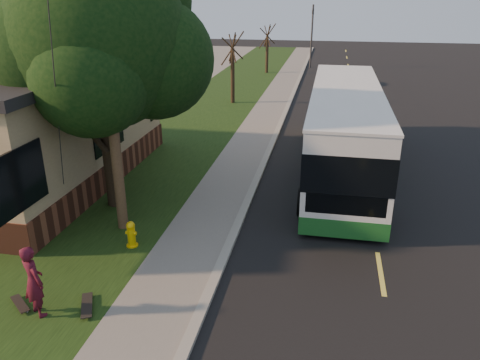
% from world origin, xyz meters
% --- Properties ---
extents(ground, '(120.00, 120.00, 0.00)m').
position_xyz_m(ground, '(0.00, 0.00, 0.00)').
color(ground, black).
rests_on(ground, ground).
extents(road, '(8.00, 80.00, 0.01)m').
position_xyz_m(road, '(4.00, 10.00, 0.01)').
color(road, black).
rests_on(road, ground).
extents(curb, '(0.25, 80.00, 0.12)m').
position_xyz_m(curb, '(0.00, 10.00, 0.06)').
color(curb, gray).
rests_on(curb, ground).
extents(sidewalk, '(2.00, 80.00, 0.08)m').
position_xyz_m(sidewalk, '(-1.00, 10.00, 0.04)').
color(sidewalk, slate).
rests_on(sidewalk, ground).
extents(grass_verge, '(5.00, 80.00, 0.07)m').
position_xyz_m(grass_verge, '(-4.50, 10.00, 0.04)').
color(grass_verge, black).
rests_on(grass_verge, ground).
extents(fire_hydrant, '(0.32, 0.32, 0.74)m').
position_xyz_m(fire_hydrant, '(-2.60, 0.00, 0.43)').
color(fire_hydrant, yellow).
rests_on(fire_hydrant, grass_verge).
extents(utility_pole, '(2.86, 3.21, 9.07)m').
position_xyz_m(utility_pole, '(-3.31, 0.99, 4.63)').
color(utility_pole, '#473321').
rests_on(utility_pole, ground).
extents(leafy_tree, '(6.30, 6.00, 7.80)m').
position_xyz_m(leafy_tree, '(-4.17, 2.65, 5.17)').
color(leafy_tree, black).
rests_on(leafy_tree, grass_verge).
extents(bare_tree_near, '(1.38, 1.21, 4.31)m').
position_xyz_m(bare_tree_near, '(-3.50, 18.00, 2.15)').
color(bare_tree_near, black).
rests_on(bare_tree_near, grass_verge).
extents(bare_tree_far, '(1.38, 1.21, 4.03)m').
position_xyz_m(bare_tree_far, '(-3.00, 30.00, 2.00)').
color(bare_tree_far, black).
rests_on(bare_tree_far, grass_verge).
extents(traffic_signal, '(0.18, 0.22, 5.50)m').
position_xyz_m(traffic_signal, '(0.50, 34.00, 3.16)').
color(traffic_signal, '#2D2D30').
rests_on(traffic_signal, ground).
extents(transit_bus, '(2.74, 11.90, 3.22)m').
position_xyz_m(transit_bus, '(3.07, 7.24, 1.72)').
color(transit_bus, silver).
rests_on(transit_bus, ground).
extents(skateboarder, '(0.72, 0.65, 1.65)m').
position_xyz_m(skateboarder, '(-3.43, -3.11, 0.89)').
color(skateboarder, '#460E1E').
rests_on(skateboarder, grass_verge).
extents(skateboard_main, '(0.61, 0.92, 0.09)m').
position_xyz_m(skateboard_main, '(-2.50, -2.75, 0.13)').
color(skateboard_main, black).
rests_on(skateboard_main, grass_verge).
extents(skateboard_spare, '(0.73, 0.63, 0.07)m').
position_xyz_m(skateboard_spare, '(-3.99, -2.96, 0.12)').
color(skateboard_spare, black).
rests_on(skateboard_spare, grass_verge).
extents(dumpster, '(1.37, 1.13, 1.14)m').
position_xyz_m(dumpster, '(-7.92, 8.00, 0.61)').
color(dumpster, black).
rests_on(dumpster, building_lot).
extents(distant_car, '(2.01, 4.28, 1.41)m').
position_xyz_m(distant_car, '(3.39, 25.61, 0.71)').
color(distant_car, black).
rests_on(distant_car, ground).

